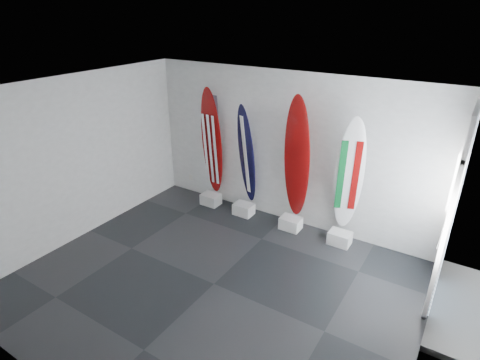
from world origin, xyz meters
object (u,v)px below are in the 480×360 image
Objects in this scene: surfboard_usa at (212,142)px; surfboard_navy at (246,155)px; surfboard_italy at (349,176)px; surfboard_swiss at (297,159)px.

surfboard_navy is (0.86, 0.00, -0.12)m from surfboard_usa.
surfboard_usa reaches higher than surfboard_italy.
surfboard_swiss is 1.10× the size of surfboard_italy.
surfboard_usa is 0.97× the size of surfboard_swiss.
surfboard_swiss reaches higher than surfboard_italy.
surfboard_swiss reaches higher than surfboard_usa.
surfboard_swiss is at bearing 19.96° from surfboard_navy.
surfboard_navy is 1.10m from surfboard_swiss.
surfboard_swiss is at bearing 158.81° from surfboard_italy.
surfboard_usa is at bearing 158.81° from surfboard_italy.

